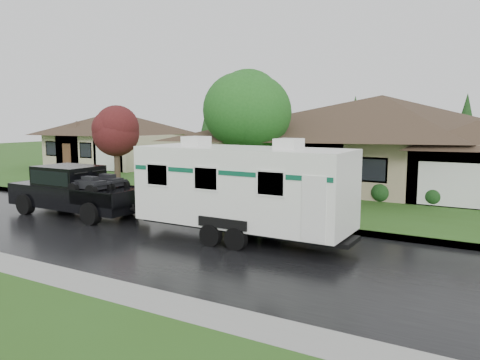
% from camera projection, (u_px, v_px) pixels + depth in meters
% --- Properties ---
extents(ground, '(140.00, 140.00, 0.00)m').
position_uv_depth(ground, '(234.00, 234.00, 17.78)').
color(ground, '#2D541A').
rests_on(ground, ground).
extents(road, '(140.00, 8.00, 0.01)m').
position_uv_depth(road, '(204.00, 246.00, 16.06)').
color(road, black).
rests_on(road, ground).
extents(curb, '(140.00, 0.50, 0.15)m').
position_uv_depth(curb, '(262.00, 221.00, 19.69)').
color(curb, gray).
rests_on(curb, ground).
extents(lawn, '(140.00, 26.00, 0.15)m').
position_uv_depth(lawn, '(352.00, 184.00, 30.62)').
color(lawn, '#2D541A').
rests_on(lawn, ground).
extents(house_main, '(19.44, 10.80, 6.90)m').
position_uv_depth(house_main, '(385.00, 131.00, 28.02)').
color(house_main, tan).
rests_on(house_main, lawn).
extents(house_far, '(10.80, 8.64, 5.80)m').
position_uv_depth(house_far, '(117.00, 134.00, 41.84)').
color(house_far, tan).
rests_on(house_far, lawn).
extents(tree_left_green, '(4.03, 4.03, 6.67)m').
position_uv_depth(tree_left_green, '(249.00, 110.00, 24.41)').
color(tree_left_green, '#382B1E').
rests_on(tree_left_green, lawn).
extents(tree_red, '(3.02, 3.02, 5.00)m').
position_uv_depth(tree_red, '(116.00, 131.00, 28.37)').
color(tree_red, '#382B1E').
rests_on(tree_red, lawn).
extents(shrub_row, '(13.60, 1.00, 1.00)m').
position_uv_depth(shrub_row, '(357.00, 189.00, 24.66)').
color(shrub_row, '#143814').
rests_on(shrub_row, lawn).
extents(pickup_truck, '(6.67, 2.54, 2.22)m').
position_uv_depth(pickup_truck, '(74.00, 189.00, 21.18)').
color(pickup_truck, black).
rests_on(pickup_truck, ground).
extents(travel_trailer, '(8.23, 2.89, 3.69)m').
position_uv_depth(travel_trailer, '(243.00, 186.00, 16.68)').
color(travel_trailer, white).
rests_on(travel_trailer, ground).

